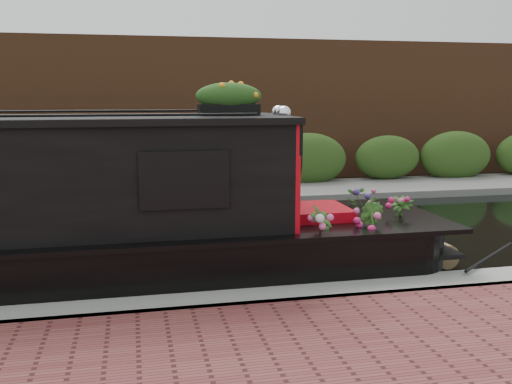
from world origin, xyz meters
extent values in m
plane|color=black|center=(0.00, 0.00, 0.00)|extent=(80.00, 80.00, 0.00)
cube|color=gray|center=(0.00, -3.30, 0.00)|extent=(40.00, 0.60, 0.50)
cube|color=slate|center=(0.00, 4.20, 0.00)|extent=(40.00, 2.40, 0.34)
cube|color=#294717|center=(0.00, 5.10, 0.00)|extent=(40.00, 1.10, 2.80)
cube|color=brown|center=(0.00, 7.20, 0.00)|extent=(40.00, 1.00, 8.00)
cube|color=#AD0612|center=(1.90, -2.05, 1.43)|extent=(0.06, 1.75, 1.35)
cube|color=black|center=(0.57, -2.94, 1.50)|extent=(0.90, 0.03, 0.55)
cube|color=#AD0612|center=(2.42, -2.05, 0.70)|extent=(0.80, 0.90, 0.50)
sphere|color=white|center=(1.91, -2.19, 2.21)|extent=(0.18, 0.18, 0.18)
sphere|color=white|center=(1.91, -1.91, 2.21)|extent=(0.18, 0.18, 0.18)
cube|color=black|center=(1.22, -2.05, 2.25)|extent=(0.77, 0.24, 0.14)
ellipsoid|color=orange|center=(1.22, -2.05, 2.44)|extent=(0.85, 0.27, 0.24)
imported|color=#27511B|center=(2.21, -2.83, 0.79)|extent=(0.43, 0.41, 0.67)
imported|color=#27511B|center=(2.89, -2.74, 0.78)|extent=(0.34, 0.40, 0.66)
imported|color=#27511B|center=(3.34, -1.50, 0.75)|extent=(0.57, 0.51, 0.59)
imported|color=#27511B|center=(3.55, -2.21, 0.76)|extent=(0.49, 0.49, 0.62)
imported|color=#27511B|center=(2.27, -1.28, 0.73)|extent=(0.27, 0.33, 0.55)
cylinder|color=brown|center=(4.31, -2.05, 0.17)|extent=(0.35, 0.38, 0.35)
camera|label=1|loc=(0.01, -9.23, 2.44)|focal=40.00mm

